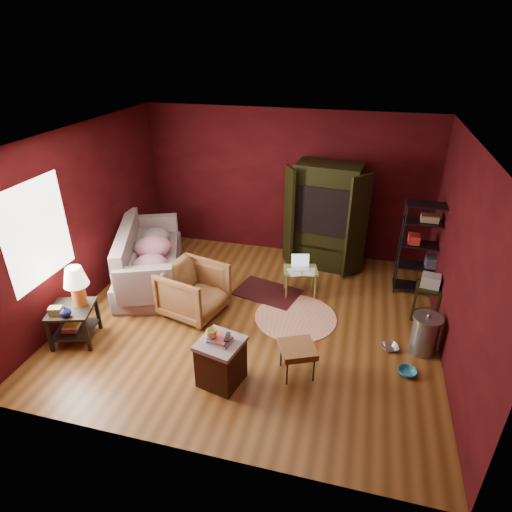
% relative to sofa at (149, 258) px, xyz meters
% --- Properties ---
extents(room, '(5.54, 5.04, 2.84)m').
position_rel_sofa_xyz_m(room, '(2.04, -0.68, 0.96)').
color(room, brown).
rests_on(room, ground).
extents(sofa, '(1.32, 2.36, 0.88)m').
position_rel_sofa_xyz_m(sofa, '(0.00, 0.00, 0.00)').
color(sofa, gray).
rests_on(sofa, ground).
extents(armchair, '(1.00, 1.04, 0.89)m').
position_rel_sofa_xyz_m(armchair, '(1.15, -0.75, 0.00)').
color(armchair, black).
rests_on(armchair, ground).
extents(pet_bowl_steel, '(0.24, 0.13, 0.23)m').
position_rel_sofa_xyz_m(pet_bowl_steel, '(4.15, -0.90, -0.33)').
color(pet_bowl_steel, silver).
rests_on(pet_bowl_steel, ground).
extents(pet_bowl_turquoise, '(0.25, 0.12, 0.24)m').
position_rel_sofa_xyz_m(pet_bowl_turquoise, '(4.36, -1.37, -0.32)').
color(pet_bowl_turquoise, teal).
rests_on(pet_bowl_turquoise, ground).
extents(vase, '(0.20, 0.21, 0.15)m').
position_rel_sofa_xyz_m(vase, '(-0.20, -1.99, 0.18)').
color(vase, '#0D1345').
rests_on(vase, side_table).
extents(mug, '(0.16, 0.14, 0.13)m').
position_rel_sofa_xyz_m(mug, '(1.95, -2.11, 0.33)').
color(mug, '#E1D16E').
rests_on(mug, hamper).
extents(side_table, '(0.72, 0.72, 1.14)m').
position_rel_sofa_xyz_m(side_table, '(-0.22, -1.75, 0.24)').
color(side_table, black).
rests_on(side_table, ground).
extents(sofa_cushions, '(1.67, 2.44, 0.95)m').
position_rel_sofa_xyz_m(sofa_cushions, '(0.00, -0.07, 0.02)').
color(sofa_cushions, gray).
rests_on(sofa_cushions, sofa).
extents(hamper, '(0.62, 0.62, 0.73)m').
position_rel_sofa_xyz_m(hamper, '(2.05, -2.09, -0.11)').
color(hamper, '#3B1F0D').
rests_on(hamper, ground).
extents(footstool, '(0.57, 0.57, 0.44)m').
position_rel_sofa_xyz_m(footstool, '(2.95, -1.71, -0.06)').
color(footstool, black).
rests_on(footstool, ground).
extents(rug_round, '(1.55, 1.55, 0.01)m').
position_rel_sofa_xyz_m(rug_round, '(2.73, -0.48, -0.44)').
color(rug_round, white).
rests_on(rug_round, ground).
extents(rug_oriental, '(1.20, 0.94, 0.01)m').
position_rel_sofa_xyz_m(rug_oriental, '(2.13, 0.11, -0.43)').
color(rug_oriental, '#4E1417').
rests_on(rug_oriental, ground).
extents(laptop_desk, '(0.64, 0.55, 0.69)m').
position_rel_sofa_xyz_m(laptop_desk, '(2.67, 0.22, -0.01)').
color(laptop_desk, olive).
rests_on(laptop_desk, ground).
extents(tv_armoire, '(1.54, 0.94, 1.97)m').
position_rel_sofa_xyz_m(tv_armoire, '(2.92, 1.37, 0.58)').
color(tv_armoire, black).
rests_on(tv_armoire, ground).
extents(wire_shelving, '(0.78, 0.34, 1.60)m').
position_rel_sofa_xyz_m(wire_shelving, '(4.62, 0.82, 0.44)').
color(wire_shelving, black).
rests_on(wire_shelving, ground).
extents(small_stand, '(0.44, 0.44, 0.76)m').
position_rel_sofa_xyz_m(small_stand, '(4.67, 0.03, 0.13)').
color(small_stand, black).
rests_on(small_stand, ground).
extents(trash_can, '(0.48, 0.48, 0.62)m').
position_rel_sofa_xyz_m(trash_can, '(4.58, -0.82, -0.15)').
color(trash_can, gray).
rests_on(trash_can, ground).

